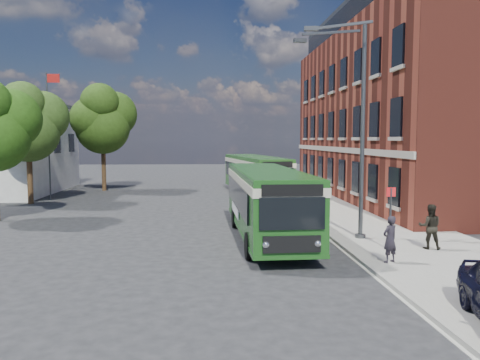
{
  "coord_description": "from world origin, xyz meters",
  "views": [
    {
      "loc": [
        -1.3,
        -21.18,
        4.33
      ],
      "look_at": [
        0.43,
        3.09,
        2.2
      ],
      "focal_mm": 35.0,
      "sensor_mm": 36.0,
      "label": 1
    }
  ],
  "objects": [
    {
      "name": "kerb_line",
      "position": [
        3.95,
        8.0,
        0.01
      ],
      "size": [
        0.12,
        48.0,
        0.01
      ],
      "primitive_type": "cube",
      "color": "beige",
      "rests_on": "ground"
    },
    {
      "name": "pavement",
      "position": [
        7.0,
        8.0,
        0.07
      ],
      "size": [
        6.0,
        48.0,
        0.15
      ],
      "primitive_type": "cube",
      "color": "gray",
      "rests_on": "ground"
    },
    {
      "name": "bus_stop_sign",
      "position": [
        5.6,
        -4.2,
        1.51
      ],
      "size": [
        0.35,
        0.08,
        2.52
      ],
      "color": "#3D4043",
      "rests_on": "ground"
    },
    {
      "name": "bus_rear",
      "position": [
        2.42,
        14.27,
        1.83
      ],
      "size": [
        4.21,
        11.78,
        3.02
      ],
      "color": "#23561D",
      "rests_on": "ground"
    },
    {
      "name": "flagpole",
      "position": [
        -12.45,
        13.0,
        4.94
      ],
      "size": [
        0.95,
        0.1,
        9.0
      ],
      "color": "#3D4043",
      "rests_on": "ground"
    },
    {
      "name": "brick_office",
      "position": [
        14.0,
        12.0,
        6.97
      ],
      "size": [
        12.1,
        26.0,
        14.2
      ],
      "color": "maroon",
      "rests_on": "ground"
    },
    {
      "name": "pedestrian_a",
      "position": [
        4.88,
        -5.99,
        0.95
      ],
      "size": [
        0.69,
        0.6,
        1.6
      ],
      "primitive_type": "imported",
      "rotation": [
        0.0,
        0.0,
        3.6
      ],
      "color": "black",
      "rests_on": "pavement"
    },
    {
      "name": "white_building",
      "position": [
        -18.0,
        18.0,
        3.66
      ],
      "size": [
        9.4,
        13.4,
        7.3
      ],
      "color": "silver",
      "rests_on": "ground"
    },
    {
      "name": "ground",
      "position": [
        0.0,
        0.0,
        0.0
      ],
      "size": [
        120.0,
        120.0,
        0.0
      ],
      "primitive_type": "plane",
      "color": "#252527",
      "rests_on": "ground"
    },
    {
      "name": "street_lamp",
      "position": [
        4.84,
        -2.0,
        4.79
      ],
      "size": [
        2.96,
        2.38,
        9.0
      ],
      "color": "#3D4043",
      "rests_on": "ground"
    },
    {
      "name": "tree_mid",
      "position": [
        -13.07,
        10.88,
        5.45
      ],
      "size": [
        4.76,
        4.53,
        8.04
      ],
      "color": "#342413",
      "rests_on": "ground"
    },
    {
      "name": "pedestrian_b",
      "position": [
        7.18,
        -4.17,
        1.01
      ],
      "size": [
        1.0,
        0.88,
        1.72
      ],
      "primitive_type": "imported",
      "rotation": [
        0.0,
        0.0,
        2.81
      ],
      "color": "black",
      "rests_on": "pavement"
    },
    {
      "name": "tree_right",
      "position": [
        -9.87,
        18.64,
        6.01
      ],
      "size": [
        5.25,
        4.99,
        8.86
      ],
      "color": "#342413",
      "rests_on": "ground"
    },
    {
      "name": "bus_front",
      "position": [
        1.3,
        -1.12,
        1.83
      ],
      "size": [
        2.85,
        11.01,
        3.02
      ],
      "color": "#1C5019",
      "rests_on": "ground"
    }
  ]
}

